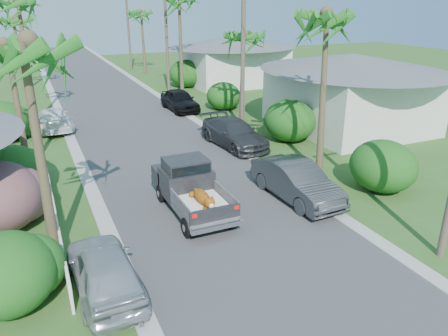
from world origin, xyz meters
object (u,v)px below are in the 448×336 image
palm_l_a (22,43)px  parked_car_ln (104,270)px  parked_car_lf (53,119)px  palm_l_d (13,19)px  palm_r_b (243,35)px  palm_r_d (141,12)px  palm_l_c (18,1)px  house_right_far (233,62)px  parked_car_rn (296,181)px  utility_pole_c (167,41)px  parked_car_rf (180,100)px  palm_r_a (330,14)px  palm_l_b (7,44)px  utility_pole_d (129,30)px  pickup_truck (189,185)px  house_right_near (350,94)px  utility_pole_b (243,62)px  parked_car_rm (234,133)px

palm_l_a → parked_car_ln: bearing=-63.2°
parked_car_lf → palm_l_d: size_ratio=0.64×
palm_r_b → palm_r_d: (-0.10, 25.00, 0.79)m
palm_l_c → palm_r_d: 21.95m
palm_l_d → palm_r_b: palm_l_d is taller
palm_r_d → house_right_far: 12.79m
palm_l_c → palm_l_d: (-0.50, 12.00, -1.47)m
parked_car_rn → palm_l_c: bearing=114.9°
palm_r_d → utility_pole_c: utility_pole_c is taller
parked_car_rf → parked_car_ln: size_ratio=1.08×
parked_car_lf → palm_l_a: 17.56m
palm_l_c → palm_r_a: 20.19m
parked_car_rn → palm_l_b: 14.29m
parked_car_rn → utility_pole_d: utility_pole_d is taller
parked_car_rf → pickup_truck: bearing=-109.9°
palm_l_a → palm_l_d: (-0.30, 31.00, -0.49)m
parked_car_ln → house_right_near: bearing=-149.8°
palm_l_d → palm_r_a: size_ratio=0.89×
parked_car_lf → palm_l_b: 9.34m
parked_car_rf → house_right_near: 12.64m
house_right_near → palm_r_a: bearing=-138.2°
parked_car_rn → utility_pole_b: (2.00, 9.21, 3.80)m
parked_car_ln → parked_car_rm: bearing=-132.9°
palm_r_a → house_right_near: (6.70, 6.00, -5.20)m
parked_car_rm → palm_r_b: (2.29, 3.58, 5.19)m
parked_car_ln → house_right_far: size_ratio=0.48×
parked_car_ln → palm_l_a: bearing=-65.3°
palm_l_a → utility_pole_d: size_ratio=0.91×
palm_l_c → palm_r_d: bearing=55.2°
pickup_truck → parked_car_rf: bearing=72.4°
palm_r_d → parked_car_rm: bearing=-94.4°
palm_r_d → house_right_near: bearing=-76.9°
house_right_near → utility_pole_d: 31.96m
palm_l_c → house_right_far: palm_l_c is taller
parked_car_ln → house_right_far: bearing=-123.6°
palm_l_a → palm_r_b: 17.57m
parked_car_rm → house_right_far: bearing=58.9°
utility_pole_c → parked_car_rf: bearing=-100.7°
parked_car_rm → palm_l_d: bearing=109.6°
pickup_truck → palm_l_d: palm_l_d is taller
house_right_far → parked_car_ln: bearing=-121.5°
parked_car_rm → parked_car_lf: 12.25m
palm_l_c → house_right_far: bearing=22.8°
palm_r_a → house_right_near: bearing=41.8°
parked_car_rf → palm_l_a: (-10.48, -18.04, 6.14)m
palm_l_a → palm_r_b: bearing=43.2°
parked_car_rm → utility_pole_d: size_ratio=0.59×
house_right_near → utility_pole_c: utility_pole_c is taller
palm_l_b → utility_pole_c: size_ratio=0.82×
palm_l_a → palm_l_b: (-0.60, 9.00, -0.79)m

